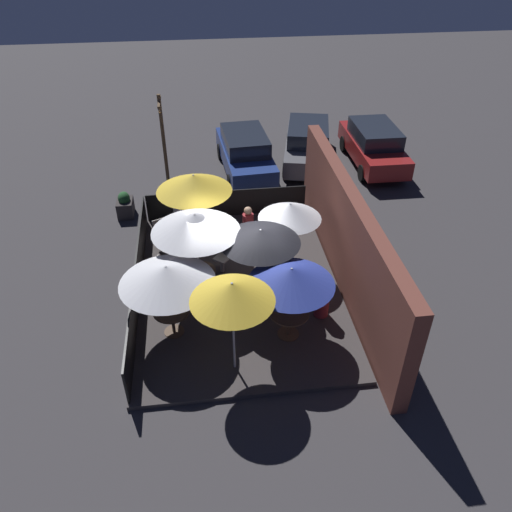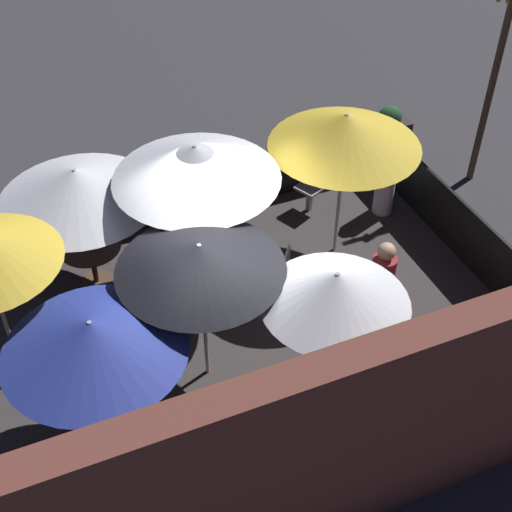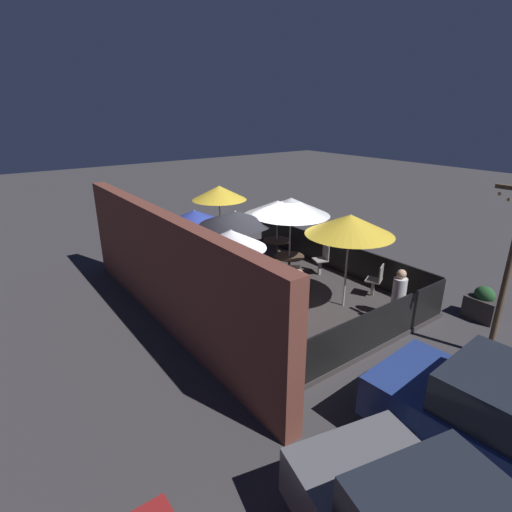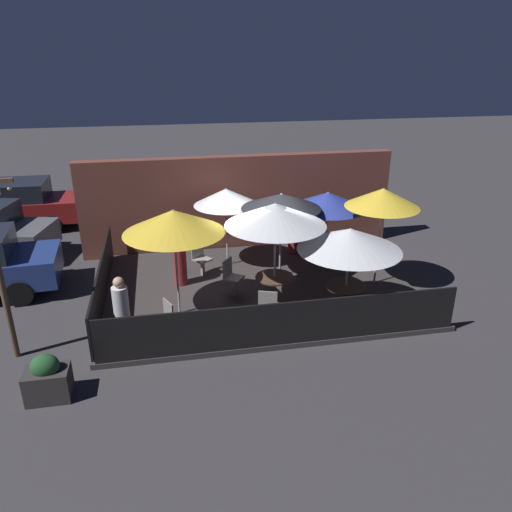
{
  "view_description": "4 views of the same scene",
  "coord_description": "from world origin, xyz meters",
  "px_view_note": "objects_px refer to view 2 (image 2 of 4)",
  "views": [
    {
      "loc": [
        10.81,
        -0.86,
        8.98
      ],
      "look_at": [
        0.41,
        0.45,
        1.37
      ],
      "focal_mm": 35.0,
      "sensor_mm": 36.0,
      "label": 1
    },
    {
      "loc": [
        2.45,
        6.4,
        7.61
      ],
      "look_at": [
        -0.3,
        -0.14,
        1.3
      ],
      "focal_mm": 50.0,
      "sensor_mm": 36.0,
      "label": 2
    },
    {
      "loc": [
        -8.23,
        6.4,
        4.99
      ],
      "look_at": [
        0.01,
        0.32,
        1.19
      ],
      "focal_mm": 28.0,
      "sensor_mm": 36.0,
      "label": 3
    },
    {
      "loc": [
        -2.19,
        -11.17,
        5.74
      ],
      "look_at": [
        -0.09,
        -0.13,
        1.01
      ],
      "focal_mm": 35.0,
      "sensor_mm": 36.0,
      "label": 4
    }
  ],
  "objects_px": {
    "patio_umbrella_3": "(200,257)",
    "patron_1": "(381,284)",
    "patio_chair_2": "(202,214)",
    "patio_umbrella_5": "(346,130)",
    "dining_table_1": "(202,257)",
    "light_post": "(495,70)",
    "planter_box": "(388,130)",
    "patron_0": "(185,458)",
    "patio_chair_0": "(278,274)",
    "dining_table_2": "(91,253)",
    "patio_umbrella_0": "(92,336)",
    "patio_chair_1": "(362,326)",
    "patio_umbrella_1": "(196,162)",
    "patio_umbrella_6": "(336,289)",
    "dining_table_0": "(109,408)",
    "patron_2": "(386,183)",
    "patio_chair_3": "(313,184)",
    "patio_umbrella_2": "(77,184)"
  },
  "relations": [
    {
      "from": "patio_umbrella_2",
      "to": "dining_table_1",
      "type": "xyz_separation_m",
      "value": [
        -1.47,
        0.72,
        -1.23
      ]
    },
    {
      "from": "patio_umbrella_0",
      "to": "patio_chair_1",
      "type": "bearing_deg",
      "value": -179.06
    },
    {
      "from": "patio_chair_0",
      "to": "patio_umbrella_5",
      "type": "bearing_deg",
      "value": -114.68
    },
    {
      "from": "dining_table_2",
      "to": "patio_chair_0",
      "type": "distance_m",
      "value": 2.76
    },
    {
      "from": "patio_chair_1",
      "to": "patio_chair_3",
      "type": "height_order",
      "value": "patio_chair_3"
    },
    {
      "from": "patio_chair_1",
      "to": "light_post",
      "type": "relative_size",
      "value": 0.24
    },
    {
      "from": "patio_umbrella_2",
      "to": "patio_umbrella_3",
      "type": "xyz_separation_m",
      "value": [
        -0.97,
        2.29,
        0.23
      ]
    },
    {
      "from": "patron_0",
      "to": "patio_chair_0",
      "type": "bearing_deg",
      "value": 29.91
    },
    {
      "from": "patio_chair_0",
      "to": "patio_chair_3",
      "type": "height_order",
      "value": "patio_chair_0"
    },
    {
      "from": "dining_table_1",
      "to": "light_post",
      "type": "xyz_separation_m",
      "value": [
        -5.49,
        -0.92,
        1.44
      ]
    },
    {
      "from": "patio_umbrella_6",
      "to": "light_post",
      "type": "xyz_separation_m",
      "value": [
        -4.74,
        -3.46,
        0.08
      ]
    },
    {
      "from": "dining_table_0",
      "to": "light_post",
      "type": "distance_m",
      "value": 8.12
    },
    {
      "from": "dining_table_1",
      "to": "patron_0",
      "type": "height_order",
      "value": "patron_0"
    },
    {
      "from": "patron_2",
      "to": "planter_box",
      "type": "distance_m",
      "value": 2.21
    },
    {
      "from": "patio_umbrella_3",
      "to": "planter_box",
      "type": "height_order",
      "value": "patio_umbrella_3"
    },
    {
      "from": "patron_0",
      "to": "patio_umbrella_5",
      "type": "bearing_deg",
      "value": 23.79
    },
    {
      "from": "dining_table_0",
      "to": "patron_2",
      "type": "bearing_deg",
      "value": -153.5
    },
    {
      "from": "patio_chair_1",
      "to": "planter_box",
      "type": "height_order",
      "value": "patio_chair_1"
    },
    {
      "from": "dining_table_2",
      "to": "light_post",
      "type": "height_order",
      "value": "light_post"
    },
    {
      "from": "patio_umbrella_2",
      "to": "patio_chair_1",
      "type": "relative_size",
      "value": 2.5
    },
    {
      "from": "dining_table_0",
      "to": "patio_chair_0",
      "type": "xyz_separation_m",
      "value": [
        -2.81,
        -1.4,
        -0.08
      ]
    },
    {
      "from": "light_post",
      "to": "patio_umbrella_1",
      "type": "bearing_deg",
      "value": 9.48
    },
    {
      "from": "patio_umbrella_3",
      "to": "dining_table_0",
      "type": "bearing_deg",
      "value": 20.41
    },
    {
      "from": "patio_chair_0",
      "to": "light_post",
      "type": "relative_size",
      "value": 0.24
    },
    {
      "from": "patio_umbrella_3",
      "to": "patio_chair_2",
      "type": "bearing_deg",
      "value": -108.49
    },
    {
      "from": "patio_umbrella_0",
      "to": "patio_umbrella_5",
      "type": "relative_size",
      "value": 0.84
    },
    {
      "from": "patio_umbrella_3",
      "to": "dining_table_1",
      "type": "xyz_separation_m",
      "value": [
        -0.51,
        -1.57,
        -1.46
      ]
    },
    {
      "from": "patio_chair_3",
      "to": "planter_box",
      "type": "bearing_deg",
      "value": -175.01
    },
    {
      "from": "patron_1",
      "to": "patio_umbrella_1",
      "type": "bearing_deg",
      "value": -77.08
    },
    {
      "from": "patio_chair_2",
      "to": "patio_umbrella_5",
      "type": "bearing_deg",
      "value": 79.87
    },
    {
      "from": "patio_chair_3",
      "to": "patron_2",
      "type": "xyz_separation_m",
      "value": [
        -1.07,
        0.54,
        0.08
      ]
    },
    {
      "from": "patio_chair_2",
      "to": "planter_box",
      "type": "height_order",
      "value": "patio_chair_2"
    },
    {
      "from": "patio_chair_0",
      "to": "patron_2",
      "type": "relative_size",
      "value": 0.73
    },
    {
      "from": "patio_umbrella_5",
      "to": "patron_1",
      "type": "relative_size",
      "value": 1.81
    },
    {
      "from": "patio_umbrella_1",
      "to": "patio_chair_0",
      "type": "distance_m",
      "value": 2.07
    },
    {
      "from": "dining_table_0",
      "to": "dining_table_1",
      "type": "height_order",
      "value": "dining_table_1"
    },
    {
      "from": "dining_table_2",
      "to": "patron_1",
      "type": "height_order",
      "value": "patron_1"
    },
    {
      "from": "patron_0",
      "to": "light_post",
      "type": "distance_m",
      "value": 8.01
    },
    {
      "from": "patio_umbrella_3",
      "to": "patron_2",
      "type": "relative_size",
      "value": 1.75
    },
    {
      "from": "patio_umbrella_5",
      "to": "patron_2",
      "type": "distance_m",
      "value": 2.1
    },
    {
      "from": "patio_umbrella_3",
      "to": "patron_2",
      "type": "height_order",
      "value": "patio_umbrella_3"
    },
    {
      "from": "patron_1",
      "to": "dining_table_2",
      "type": "bearing_deg",
      "value": -73.05
    },
    {
      "from": "patio_umbrella_0",
      "to": "dining_table_0",
      "type": "xyz_separation_m",
      "value": [
        0.0,
        0.0,
        -1.25
      ]
    },
    {
      "from": "patio_umbrella_6",
      "to": "planter_box",
      "type": "xyz_separation_m",
      "value": [
        -3.84,
        -4.95,
        -1.67
      ]
    },
    {
      "from": "patio_chair_2",
      "to": "dining_table_0",
      "type": "bearing_deg",
      "value": -16.64
    },
    {
      "from": "dining_table_0",
      "to": "patio_chair_2",
      "type": "distance_m",
      "value": 3.86
    },
    {
      "from": "patio_umbrella_1",
      "to": "dining_table_1",
      "type": "height_order",
      "value": "patio_umbrella_1"
    },
    {
      "from": "patio_umbrella_3",
      "to": "patron_1",
      "type": "height_order",
      "value": "patio_umbrella_3"
    },
    {
      "from": "planter_box",
      "to": "light_post",
      "type": "distance_m",
      "value": 2.47
    },
    {
      "from": "patio_umbrella_1",
      "to": "light_post",
      "type": "relative_size",
      "value": 0.65
    }
  ]
}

